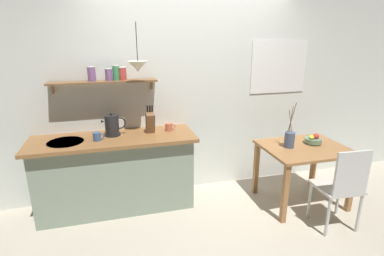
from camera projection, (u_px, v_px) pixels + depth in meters
ground_plane at (205, 209)px, 3.63m from camera, size 14.00×14.00×0.00m
back_wall at (207, 87)px, 3.87m from camera, size 6.80×0.11×2.70m
kitchen_counter at (116, 173)px, 3.53m from camera, size 1.83×0.63×0.90m
wall_shelf at (106, 78)px, 3.37m from camera, size 1.19×0.20×0.30m
dining_table at (304, 155)px, 3.62m from camera, size 0.97×0.79×0.73m
dining_chair_near at (342, 185)px, 3.11m from camera, size 0.45×0.42×0.94m
fruit_bowl at (314, 139)px, 3.67m from camera, size 0.20×0.20×0.13m
twig_vase at (289, 139)px, 3.54m from camera, size 0.12×0.12×0.54m
electric_kettle at (112, 125)px, 3.42m from camera, size 0.27×0.18×0.26m
knife_block at (150, 122)px, 3.50m from camera, size 0.10×0.17×0.33m
coffee_mug_by_sink at (97, 137)px, 3.27m from camera, size 0.12×0.08×0.09m
coffee_mug_spare at (169, 127)px, 3.60m from camera, size 0.12×0.08×0.09m
pendant_lamp at (138, 66)px, 3.19m from camera, size 0.21×0.21×0.50m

